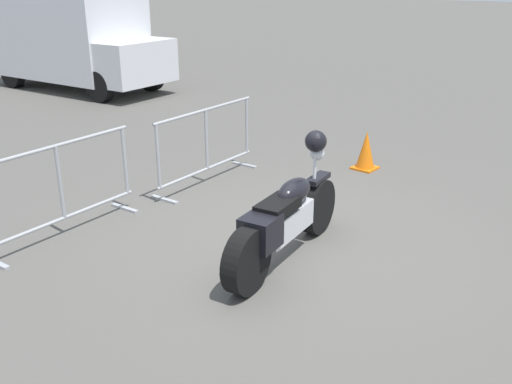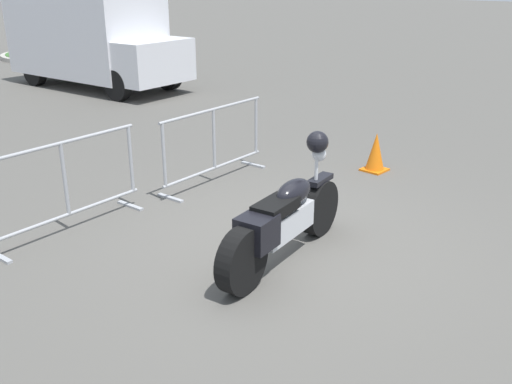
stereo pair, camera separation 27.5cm
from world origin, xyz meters
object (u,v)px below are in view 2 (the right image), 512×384
at_px(motorcycle, 285,218).
at_px(traffic_cone, 376,152).
at_px(crowd_barrier_far, 214,144).
at_px(crowd_barrier_near, 66,186).
at_px(delivery_van, 92,38).

distance_m(motorcycle, traffic_cone, 3.25).
bearing_deg(motorcycle, crowd_barrier_far, 53.41).
relative_size(motorcycle, crowd_barrier_near, 1.08).
height_order(motorcycle, crowd_barrier_far, motorcycle).
height_order(delivery_van, traffic_cone, delivery_van).
height_order(motorcycle, traffic_cone, motorcycle).
xyz_separation_m(crowd_barrier_far, delivery_van, (2.86, 7.66, 0.69)).
relative_size(crowd_barrier_near, delivery_van, 0.39).
distance_m(motorcycle, delivery_van, 10.76).
bearing_deg(motorcycle, delivery_van, 58.13).
bearing_deg(traffic_cone, crowd_barrier_far, 144.29).
relative_size(crowd_barrier_far, delivery_van, 0.39).
distance_m(crowd_barrier_near, delivery_van, 9.26).
xyz_separation_m(crowd_barrier_far, traffic_cone, (1.98, -1.42, -0.26)).
bearing_deg(traffic_cone, crowd_barrier_near, 161.60).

